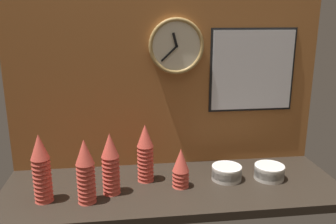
% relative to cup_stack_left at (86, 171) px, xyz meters
% --- Properties ---
extents(ground_plane, '(1.60, 0.56, 0.04)m').
position_rel_cup_stack_left_xyz_m(ground_plane, '(0.39, 0.12, -0.16)').
color(ground_plane, black).
extents(wall_tiled_back, '(1.60, 0.03, 1.05)m').
position_rel_cup_stack_left_xyz_m(wall_tiled_back, '(0.39, 0.38, 0.38)').
color(wall_tiled_back, '#A3602D').
rests_on(wall_tiled_back, ground_plane).
extents(cup_stack_left, '(0.08, 0.08, 0.29)m').
position_rel_cup_stack_left_xyz_m(cup_stack_left, '(0.00, 0.00, 0.00)').
color(cup_stack_left, '#DB4C3D').
rests_on(cup_stack_left, ground_plane).
extents(cup_stack_center_right, '(0.08, 0.08, 0.19)m').
position_rel_cup_stack_left_xyz_m(cup_stack_center_right, '(0.42, 0.09, -0.05)').
color(cup_stack_center_right, '#DB4C3D').
rests_on(cup_stack_center_right, ground_plane).
extents(cup_stack_center_left, '(0.08, 0.08, 0.29)m').
position_rel_cup_stack_left_xyz_m(cup_stack_center_left, '(0.10, 0.07, 0.00)').
color(cup_stack_center_left, '#DB4C3D').
rests_on(cup_stack_center_left, ground_plane).
extents(cup_stack_far_left, '(0.08, 0.08, 0.31)m').
position_rel_cup_stack_left_xyz_m(cup_stack_far_left, '(-0.19, 0.03, 0.01)').
color(cup_stack_far_left, '#DB4C3D').
rests_on(cup_stack_far_left, ground_plane).
extents(cup_stack_center, '(0.08, 0.08, 0.29)m').
position_rel_cup_stack_left_xyz_m(cup_stack_center, '(0.27, 0.18, 0.00)').
color(cup_stack_center, '#DB4C3D').
rests_on(cup_stack_center, ground_plane).
extents(bowl_stack_right, '(0.15, 0.15, 0.07)m').
position_rel_cup_stack_left_xyz_m(bowl_stack_right, '(0.66, 0.14, -0.11)').
color(bowl_stack_right, beige).
rests_on(bowl_stack_right, ground_plane).
extents(bowl_stack_far_right, '(0.15, 0.15, 0.07)m').
position_rel_cup_stack_left_xyz_m(bowl_stack_far_right, '(0.87, 0.12, -0.11)').
color(bowl_stack_far_right, beige).
rests_on(bowl_stack_far_right, ground_plane).
extents(wall_clock, '(0.28, 0.03, 0.28)m').
position_rel_cup_stack_left_xyz_m(wall_clock, '(0.44, 0.35, 0.49)').
color(wall_clock, beige).
extents(menu_board, '(0.46, 0.01, 0.44)m').
position_rel_cup_stack_left_xyz_m(menu_board, '(0.85, 0.36, 0.36)').
color(menu_board, black).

